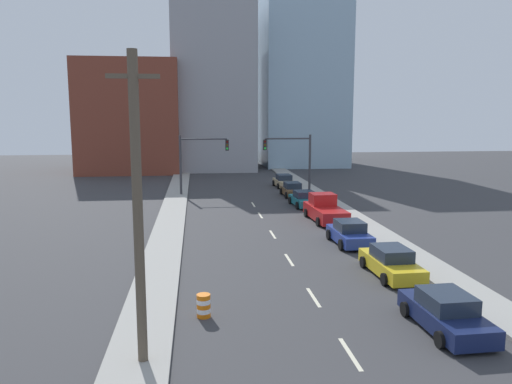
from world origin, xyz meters
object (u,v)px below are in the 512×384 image
object	(u,v)px
sedan_navy	(446,313)
traffic_barrel	(204,306)
traffic_signal_right	(296,155)
sedan_tan	(284,181)
pickup_truck_red	(325,210)
sedan_brown	(292,190)
utility_pole_left_near	(138,210)
sedan_blue	(350,234)
traffic_signal_left	(195,156)
sedan_yellow	(391,263)
sedan_teal	(304,199)

from	to	relation	value
sedan_navy	traffic_barrel	bearing A→B (deg)	164.39
traffic_signal_right	sedan_tan	world-z (taller)	traffic_signal_right
traffic_barrel	pickup_truck_red	size ratio (longest dim) A/B	0.17
pickup_truck_red	sedan_brown	size ratio (longest dim) A/B	1.30
utility_pole_left_near	traffic_barrel	xyz separation A→B (m)	(2.03, 3.67, -4.66)
pickup_truck_red	sedan_brown	world-z (taller)	pickup_truck_red
sedan_blue	sedan_brown	xyz separation A→B (m)	(0.04, 19.19, -0.04)
traffic_signal_right	sedan_navy	distance (m)	34.01
sedan_tan	sedan_blue	bearing A→B (deg)	-92.83
traffic_signal_left	sedan_blue	xyz separation A→B (m)	(9.68, -21.00, -3.34)
sedan_navy	sedan_yellow	bearing A→B (deg)	84.54
traffic_signal_right	utility_pole_left_near	xyz separation A→B (m)	(-12.12, -35.21, 1.11)
sedan_navy	sedan_yellow	distance (m)	6.54
sedan_navy	sedan_tan	size ratio (longest dim) A/B	1.01
traffic_barrel	sedan_navy	bearing A→B (deg)	-14.16
utility_pole_left_near	traffic_barrel	size ratio (longest dim) A/B	10.56
pickup_truck_red	traffic_barrel	bearing A→B (deg)	-120.94
traffic_barrel	sedan_brown	world-z (taller)	sedan_brown
utility_pole_left_near	traffic_signal_left	bearing A→B (deg)	87.23
traffic_signal_right	sedan_yellow	bearing A→B (deg)	-91.11
sedan_navy	sedan_tan	bearing A→B (deg)	87.70
traffic_signal_right	sedan_yellow	distance (m)	27.52
pickup_truck_red	sedan_tan	bearing A→B (deg)	87.46
traffic_signal_right	utility_pole_left_near	bearing A→B (deg)	-109.00
utility_pole_left_near	sedan_brown	world-z (taller)	utility_pole_left_near
sedan_yellow	traffic_signal_right	bearing A→B (deg)	87.50
sedan_blue	utility_pole_left_near	bearing A→B (deg)	-129.77
traffic_barrel	sedan_tan	bearing A→B (deg)	75.06
utility_pole_left_near	sedan_yellow	size ratio (longest dim) A/B	2.14
traffic_signal_right	sedan_brown	world-z (taller)	traffic_signal_right
traffic_barrel	sedan_blue	size ratio (longest dim) A/B	0.22
sedan_blue	sedan_tan	size ratio (longest dim) A/B	0.95
traffic_signal_right	sedan_blue	world-z (taller)	traffic_signal_right
sedan_blue	pickup_truck_red	xyz separation A→B (m)	(0.29, 7.24, 0.14)
sedan_teal	traffic_barrel	bearing A→B (deg)	-114.40
traffic_signal_left	pickup_truck_red	xyz separation A→B (m)	(9.97, -13.75, -3.20)
traffic_signal_right	sedan_brown	bearing A→B (deg)	-111.04
sedan_teal	sedan_tan	distance (m)	12.19
sedan_yellow	pickup_truck_red	bearing A→B (deg)	88.26
utility_pole_left_near	traffic_barrel	world-z (taller)	utility_pole_left_near
sedan_brown	sedan_tan	distance (m)	6.53
pickup_truck_red	sedan_tan	distance (m)	18.47
traffic_signal_left	traffic_signal_right	bearing A→B (deg)	0.00
traffic_signal_right	sedan_navy	world-z (taller)	traffic_signal_right
traffic_signal_right	traffic_signal_left	bearing A→B (deg)	180.00
traffic_signal_right	utility_pole_left_near	size ratio (longest dim) A/B	0.61
sedan_blue	sedan_teal	xyz separation A→B (m)	(0.03, 13.53, -0.05)
utility_pole_left_near	sedan_blue	distance (m)	18.74
pickup_truck_red	sedan_teal	world-z (taller)	pickup_truck_red
sedan_yellow	sedan_navy	bearing A→B (deg)	-95.41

